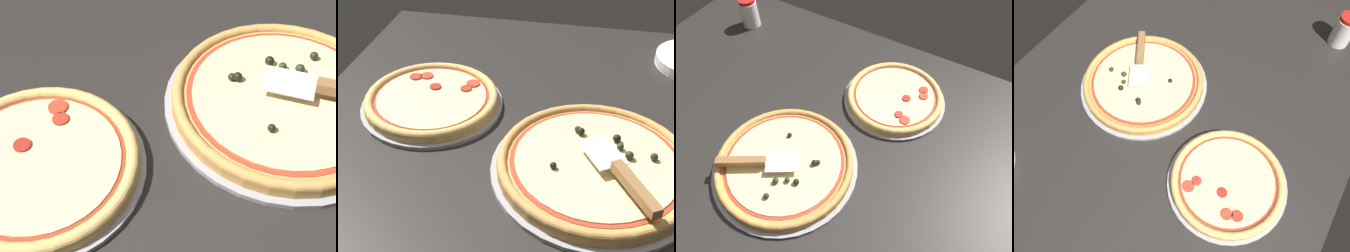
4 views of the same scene
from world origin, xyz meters
The scene contains 5 objects.
ground_plane centered at (0.00, 0.00, -1.80)cm, with size 152.53×114.96×3.60cm, color black.
pizza_pan_front centered at (5.59, -12.72, 0.50)cm, with size 42.78×42.78×1.00cm, color #939399.
pizza_front centered at (5.61, -12.73, 2.56)cm, with size 40.21×40.21×4.14cm.
pizza_pan_back centered at (22.09, 27.75, 0.50)cm, with size 34.56×34.56×1.00cm, color #939399.
pizza_back centered at (22.12, 27.75, 2.31)cm, with size 32.48×32.48×2.70cm.
Camera 1 is at (-24.53, 40.79, 62.77)cm, focal length 50.00 mm.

